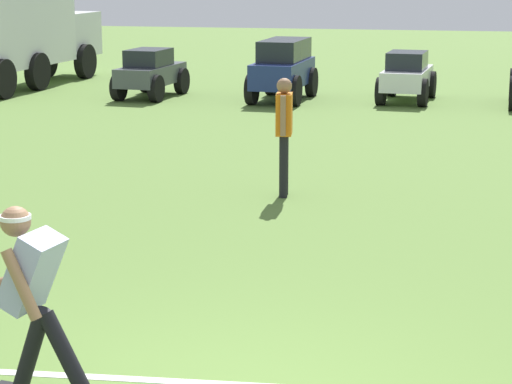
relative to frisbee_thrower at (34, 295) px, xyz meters
The scene contains 6 objects.
frisbee_thrower is the anchor object (origin of this frame).
teammate_near_sideline 6.63m from the frisbee_thrower, 85.42° to the left, with size 0.24×0.50×1.56m.
parked_car_slot_a 16.24m from the frisbee_thrower, 105.07° to the left, with size 1.28×2.28×1.10m.
parked_car_slot_b 15.88m from the frisbee_thrower, 94.25° to the left, with size 1.27×2.45×1.34m.
parked_car_slot_c 16.27m from the frisbee_thrower, 84.58° to the left, with size 1.24×2.26×1.10m.
box_truck 18.67m from the frisbee_thrower, 114.69° to the left, with size 1.77×5.97×2.20m.
Camera 1 is at (1.54, -6.08, 3.02)m, focal length 70.00 mm.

